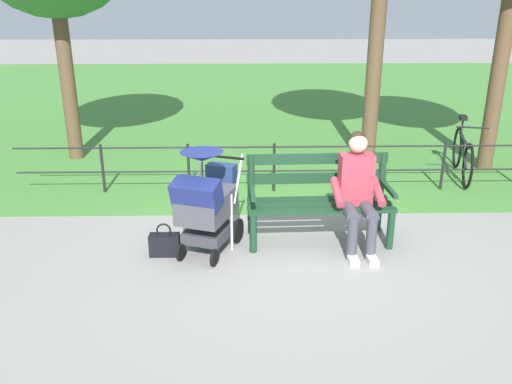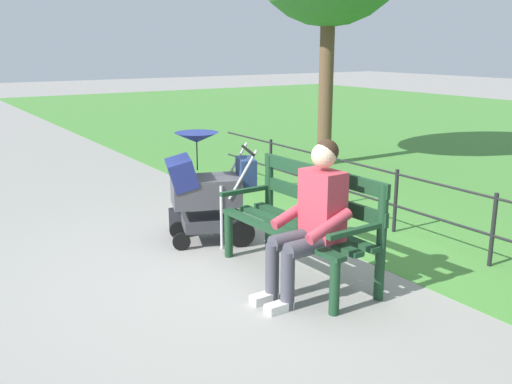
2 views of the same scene
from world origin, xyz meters
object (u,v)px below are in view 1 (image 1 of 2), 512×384
(park_bench, at_px, (319,195))
(stroller, at_px, (206,201))
(handbag, at_px, (165,244))
(bicycle, at_px, (462,154))
(person_on_bench, at_px, (357,189))

(park_bench, xyz_separation_m, stroller, (1.23, 0.33, 0.07))
(handbag, xyz_separation_m, bicycle, (-4.18, -2.52, 0.24))
(handbag, bearing_deg, park_bench, -166.86)
(handbag, height_order, bicycle, bicycle)
(stroller, relative_size, bicycle, 0.71)
(park_bench, height_order, stroller, stroller)
(park_bench, bearing_deg, handbag, 13.14)
(stroller, distance_m, handbag, 0.66)
(stroller, bearing_deg, bicycle, -146.59)
(person_on_bench, height_order, handbag, person_on_bench)
(person_on_bench, relative_size, handbag, 3.45)
(person_on_bench, xyz_separation_m, bicycle, (-2.11, -2.35, -0.31))
(person_on_bench, distance_m, handbag, 2.15)
(stroller, distance_m, bicycle, 4.46)
(person_on_bench, distance_m, stroller, 1.62)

